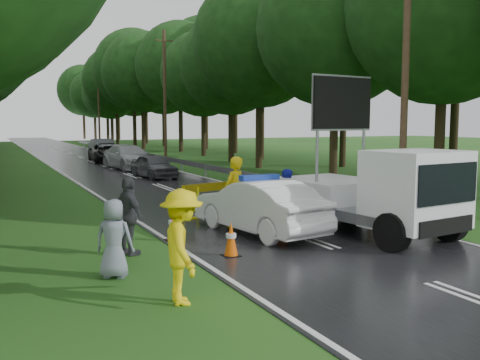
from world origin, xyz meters
TOP-DOWN VIEW (x-y plane):
  - ground at (0.00, 0.00)m, footprint 160.00×160.00m
  - road at (0.00, 30.00)m, footprint 7.00×140.00m
  - guardrail at (3.70, 29.67)m, footprint 0.12×60.06m
  - utility_pole_near at (5.20, 2.00)m, footprint 1.40×0.24m
  - utility_pole_mid at (5.20, 28.00)m, footprint 1.40×0.24m
  - utility_pole_far at (5.20, 54.00)m, footprint 1.40×0.24m
  - police_sedan at (-0.80, 0.95)m, footprint 2.22×4.64m
  - work_truck at (1.91, -0.61)m, footprint 2.99×5.65m
  - barrier at (-0.77, 3.91)m, footprint 2.64×0.66m
  - officer at (-1.06, 2.00)m, footprint 0.90×0.82m
  - civilian at (0.78, 2.07)m, footprint 0.96×0.86m
  - bystander_left at (-4.60, -3.50)m, footprint 0.90×1.35m
  - bystander_mid at (-4.59, 0.14)m, footprint 0.74×1.14m
  - bystander_right at (-5.30, -1.50)m, footprint 0.91×0.83m
  - queue_car_first at (0.85, 16.49)m, footprint 1.99×4.00m
  - queue_car_second at (0.96, 22.49)m, footprint 2.85×5.64m
  - queue_car_third at (1.03, 29.47)m, footprint 2.61×5.28m
  - queue_car_fourth at (1.96, 35.79)m, footprint 1.88×4.83m
  - cone_near_left at (-2.55, -1.00)m, footprint 0.38×0.38m
  - cone_center at (-0.63, 0.00)m, footprint 0.37×0.37m
  - cone_far at (1.05, 2.50)m, footprint 0.30×0.30m
  - cone_left_mid at (-3.22, 1.10)m, footprint 0.39×0.39m
  - cone_right at (3.49, 1.50)m, footprint 0.31×0.31m

SIDE VIEW (x-z plane):
  - ground at x=0.00m, z-range 0.00..0.00m
  - road at x=0.00m, z-range 0.00..0.02m
  - cone_far at x=1.05m, z-range -0.01..0.64m
  - cone_right at x=3.49m, z-range -0.01..0.65m
  - cone_center at x=-0.63m, z-range -0.01..0.77m
  - cone_near_left at x=-2.55m, z-range -0.01..0.80m
  - cone_left_mid at x=-3.22m, z-range -0.01..0.81m
  - guardrail at x=3.70m, z-range 0.20..0.90m
  - queue_car_first at x=0.85m, z-range 0.00..1.31m
  - queue_car_third at x=1.03m, z-range 0.00..1.44m
  - police_sedan at x=-0.80m, z-range -0.07..1.55m
  - bystander_right at x=-5.30m, z-range 0.00..1.56m
  - queue_car_fourth at x=1.96m, z-range 0.00..1.57m
  - queue_car_second at x=0.96m, z-range 0.00..1.57m
  - civilian at x=0.78m, z-range 0.00..1.63m
  - barrier at x=-0.77m, z-range 0.28..1.40m
  - bystander_mid at x=-4.59m, z-range 0.00..1.81m
  - bystander_left at x=-4.60m, z-range 0.00..1.95m
  - officer at x=-1.06m, z-range 0.00..2.06m
  - work_truck at x=1.91m, z-range -0.99..3.33m
  - utility_pole_near at x=5.20m, z-range 0.06..10.06m
  - utility_pole_mid at x=5.20m, z-range 0.06..10.06m
  - utility_pole_far at x=5.20m, z-range 0.06..10.06m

